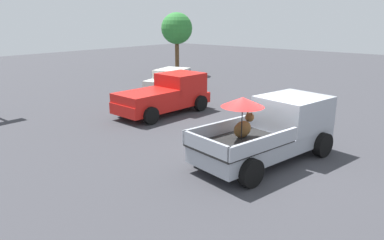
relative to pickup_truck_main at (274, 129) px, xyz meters
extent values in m
plane|color=#38383D|center=(-0.43, 0.07, -0.97)|extent=(80.00, 80.00, 0.00)
cylinder|color=black|center=(1.46, 0.73, -0.57)|extent=(0.84, 0.41, 0.80)
cylinder|color=black|center=(1.12, -1.20, -0.57)|extent=(0.84, 0.41, 0.80)
cylinder|color=black|center=(-1.99, 1.34, -0.57)|extent=(0.84, 0.41, 0.80)
cylinder|color=black|center=(-2.33, -0.60, -0.57)|extent=(0.84, 0.41, 0.80)
cube|color=#9EA3AD|center=(-0.43, 0.07, -0.40)|extent=(5.23, 2.63, 0.50)
cube|color=#9EA3AD|center=(0.94, -0.17, 0.39)|extent=(2.39, 2.19, 1.08)
cube|color=#4C606B|center=(1.93, -0.34, 0.59)|extent=(0.35, 1.70, 0.64)
cube|color=black|center=(-1.57, 0.27, -0.12)|extent=(3.07, 2.29, 0.06)
cube|color=#9EA3AD|center=(-1.41, 1.17, 0.11)|extent=(2.78, 0.58, 0.40)
cube|color=#9EA3AD|center=(-1.73, -0.64, 0.11)|extent=(2.78, 0.58, 0.40)
cube|color=#9EA3AD|center=(-2.90, 0.50, 0.11)|extent=(0.41, 1.83, 0.40)
ellipsoid|color=brown|center=(-1.17, 0.45, 0.17)|extent=(0.72, 0.43, 0.52)
sphere|color=brown|center=(-0.87, 0.40, 0.49)|extent=(0.32, 0.32, 0.28)
cone|color=brown|center=(-0.86, 0.48, 0.63)|extent=(0.10, 0.10, 0.12)
cone|color=brown|center=(-0.89, 0.32, 0.63)|extent=(0.10, 0.10, 0.12)
cylinder|color=black|center=(-1.42, 0.32, 0.44)|extent=(0.03, 0.03, 1.07)
cone|color=red|center=(-1.42, 0.32, 1.08)|extent=(1.47, 1.47, 0.28)
cylinder|color=black|center=(3.33, 7.59, -0.59)|extent=(0.77, 0.29, 0.76)
cylinder|color=black|center=(3.25, 5.70, -0.59)|extent=(0.77, 0.29, 0.76)
cylinder|color=black|center=(0.13, 7.72, -0.59)|extent=(0.77, 0.29, 0.76)
cylinder|color=black|center=(0.06, 5.82, -0.59)|extent=(0.77, 0.29, 0.76)
cube|color=red|center=(1.69, 6.71, -0.42)|extent=(4.87, 1.99, 0.50)
cube|color=red|center=(2.89, 6.66, 0.33)|extent=(1.97, 1.87, 1.00)
cube|color=red|center=(0.69, 6.75, 0.03)|extent=(2.77, 1.91, 0.40)
cylinder|color=black|center=(7.37, 11.65, -0.64)|extent=(0.69, 0.39, 0.66)
cylinder|color=black|center=(7.84, 9.95, -0.64)|extent=(0.69, 0.39, 0.66)
cylinder|color=black|center=(4.77, 10.94, -0.64)|extent=(0.69, 0.39, 0.66)
cylinder|color=black|center=(5.24, 9.24, -0.64)|extent=(0.69, 0.39, 0.66)
cube|color=silver|center=(6.30, 10.44, -0.42)|extent=(4.61, 2.84, 0.52)
cube|color=silver|center=(6.21, 10.42, 0.08)|extent=(2.45, 2.10, 0.56)
cube|color=#4C606B|center=(6.21, 10.42, 0.08)|extent=(2.41, 2.16, 0.32)
cylinder|color=brown|center=(11.35, 14.72, 0.41)|extent=(0.32, 0.32, 2.75)
sphere|color=#2D7A33|center=(11.35, 14.72, 2.64)|extent=(2.44, 2.44, 2.44)
camera|label=1|loc=(-10.16, -5.22, 3.42)|focal=34.01mm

